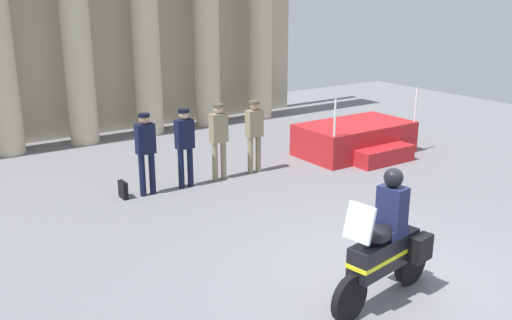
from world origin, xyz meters
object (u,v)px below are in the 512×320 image
reviewing_stand (356,140)px  officer_in_row_1 (185,142)px  officer_in_row_0 (146,148)px  officer_in_row_3 (254,131)px  briefcase_on_ground (123,190)px  motorcycle_with_rider (387,246)px  officer_in_row_2 (219,135)px

reviewing_stand → officer_in_row_1: size_ratio=1.72×
reviewing_stand → officer_in_row_0: size_ratio=1.71×
officer_in_row_3 → briefcase_on_ground: (-3.21, 0.08, -0.83)m
officer_in_row_0 → briefcase_on_ground: (-0.51, 0.10, -0.85)m
officer_in_row_3 → officer_in_row_1: bearing=1.5°
motorcycle_with_rider → briefcase_on_ground: motorcycle_with_rider is taller
officer_in_row_1 → officer_in_row_0: bearing=-0.3°
officer_in_row_3 → motorcycle_with_rider: (-1.70, -5.75, -0.22)m
officer_in_row_2 → officer_in_row_3: bearing=179.0°
officer_in_row_1 → officer_in_row_2: officer_in_row_2 is taller
officer_in_row_1 → officer_in_row_3: officer_in_row_1 is taller
officer_in_row_1 → officer_in_row_2: bearing=-175.8°
officer_in_row_0 → officer_in_row_2: bearing=-178.1°
reviewing_stand → motorcycle_with_rider: motorcycle_with_rider is taller
officer_in_row_0 → briefcase_on_ground: 0.99m
officer_in_row_0 → officer_in_row_1: (0.89, -0.01, -0.01)m
reviewing_stand → officer_in_row_0: bearing=178.0°
officer_in_row_2 → reviewing_stand: bearing=177.2°
briefcase_on_ground → officer_in_row_0: bearing=-10.9°
officer_in_row_2 → motorcycle_with_rider: 5.83m
officer_in_row_0 → officer_in_row_1: 0.89m
officer_in_row_2 → motorcycle_with_rider: bearing=83.1°
officer_in_row_1 → briefcase_on_ground: bearing=-4.0°
officer_in_row_1 → briefcase_on_ground: size_ratio=4.79×
reviewing_stand → officer_in_row_3: reviewing_stand is taller
reviewing_stand → officer_in_row_1: (-4.89, 0.19, 0.62)m
officer_in_row_0 → officer_in_row_3: 2.70m
officer_in_row_1 → briefcase_on_ground: 1.63m
motorcycle_with_rider → briefcase_on_ground: size_ratio=5.78×
officer_in_row_2 → officer_in_row_3: (0.94, -0.03, -0.01)m
motorcycle_with_rider → briefcase_on_ground: bearing=-84.9°
officer_in_row_0 → officer_in_row_3: (2.70, 0.02, -0.02)m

